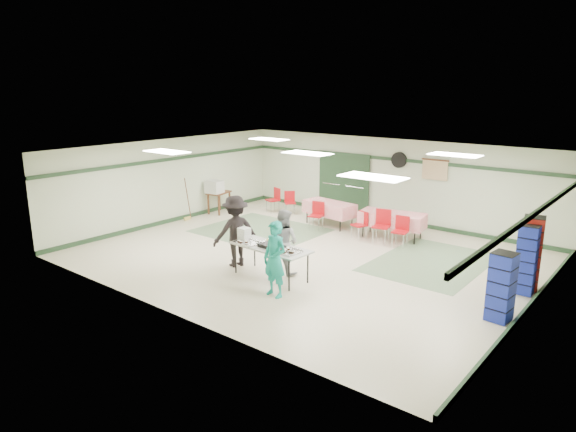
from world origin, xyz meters
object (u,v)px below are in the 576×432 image
Objects in this scene: volunteer_dark at (236,231)px; crate_stack_red at (531,253)px; serving_table at (271,248)px; office_printer at (214,187)px; chair_b at (361,222)px; chair_c at (401,228)px; volunteer_teal at (275,259)px; chair_loose_a at (290,200)px; dining_table_a at (392,219)px; printer_table at (219,195)px; chair_loose_b at (275,197)px; crate_stack_blue_b at (501,287)px; volunteer_grey at (284,241)px; crate_stack_blue_a at (527,260)px; chair_d at (317,212)px; dining_table_b at (329,208)px; broom at (188,199)px; chair_a at (382,223)px.

volunteer_dark is 6.69m from crate_stack_red.
serving_table is 3.74× the size of office_printer.
chair_c is (1.26, 0.01, 0.04)m from chair_b.
volunteer_teal reaches higher than chair_b.
chair_loose_a is (-4.73, 1.02, -0.04)m from chair_c.
printer_table is at bearing -179.99° from dining_table_a.
crate_stack_blue_b is (8.85, -3.91, 0.14)m from chair_loose_b.
volunteer_teal is at bearing -98.55° from chair_loose_a.
volunteer_grey is 0.95× the size of crate_stack_red.
crate_stack_blue_a is at bearing 5.99° from chair_loose_b.
chair_d is 0.53× the size of crate_stack_red.
volunteer_teal is at bearing 88.81° from volunteer_dark.
volunteer_grey reaches higher than serving_table.
printer_table is at bearing 171.73° from chair_loose_a.
volunteer_dark is 6.56m from crate_stack_blue_a.
crate_stack_blue_b is at bearing -39.23° from chair_d.
dining_table_a is 2.20m from dining_table_b.
chair_c is 2.84m from chair_d.
crate_stack_blue_b reaches higher than printer_table.
chair_loose_a is at bearing 38.21° from chair_loose_b.
crate_stack_blue_b is (4.79, 0.56, -0.10)m from volunteer_grey.
dining_table_b is (-1.54, 4.64, -0.15)m from serving_table.
chair_c is at bearing 170.32° from volunteer_dark.
crate_stack_red is at bearing 90.00° from crate_stack_blue_b.
chair_d reaches higher than printer_table.
chair_c is at bearing 89.63° from volunteer_teal.
chair_loose_b is at bearing 162.76° from chair_c.
volunteer_teal is 2.14m from volunteer_dark.
crate_stack_blue_a reaches higher than broom.
crate_stack_blue_b is 10.58m from office_printer.
chair_d reaches higher than chair_loose_a.
dining_table_b is 1.62m from chair_b.
crate_stack_blue_b is 2.53× the size of office_printer.
chair_b is at bearing -7.99° from printer_table.
volunteer_grey is at bearing -71.73° from chair_b.
office_printer is at bearing 151.63° from volunteer_teal.
volunteer_grey reaches higher than chair_a.
printer_table is (-6.13, -0.45, 0.05)m from chair_a.
chair_loose_b is 9.67m from crate_stack_blue_b.
chair_loose_a is (-1.89, 1.02, -0.05)m from chair_d.
crate_stack_blue_b is at bearing -48.99° from chair_a.
printer_table is at bearing 150.35° from volunteer_teal.
volunteer_dark reaches higher than chair_b.
chair_d is (-1.63, 3.62, -0.25)m from volunteer_grey.
chair_c is (2.78, -0.57, -0.05)m from dining_table_b.
printer_table is at bearing 172.74° from chair_d.
chair_a reaches higher than serving_table.
office_printer is at bearing 173.44° from chair_a.
chair_b reaches higher than dining_table_b.
crate_stack_blue_a reaches higher than chair_b.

